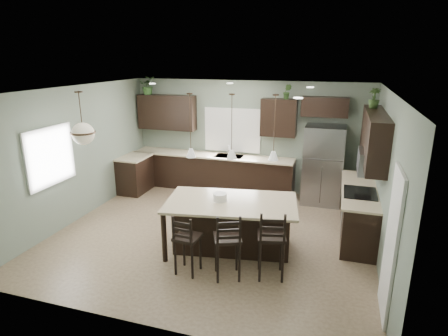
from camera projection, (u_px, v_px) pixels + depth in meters
ground at (213, 233)px, 7.40m from camera, size 6.00×6.00×0.00m
pantry_door at (391, 245)px, 4.84m from camera, size 0.04×0.82×2.04m
window_back at (233, 130)px, 9.57m from camera, size 1.35×0.02×1.00m
window_left at (50, 156)px, 7.07m from camera, size 0.02×1.10×1.00m
left_return_cabs at (135, 175)px, 9.60m from camera, size 0.60×0.90×0.90m
left_return_countertop at (134, 157)px, 9.45m from camera, size 0.66×0.96×0.04m
back_lower_cabs at (213, 173)px, 9.75m from camera, size 4.20×0.60×0.90m
back_countertop at (212, 155)px, 9.60m from camera, size 4.20×0.66×0.04m
sink_inset at (229, 156)px, 9.47m from camera, size 0.70×0.45×0.01m
faucet at (229, 151)px, 9.40m from camera, size 0.02×0.02×0.28m
back_upper_left at (167, 112)px, 9.81m from camera, size 1.55×0.34×0.90m
back_upper_right at (279, 118)px, 8.97m from camera, size 0.85×0.34×0.90m
fridge_header at (325, 107)px, 8.58m from camera, size 1.05×0.34×0.45m
right_lower_cabs at (358, 212)px, 7.30m from camera, size 0.60×2.35×0.90m
right_countertop at (360, 189)px, 7.17m from camera, size 0.66×2.35×0.04m
cooktop at (360, 193)px, 6.91m from camera, size 0.58×0.75×0.02m
wall_oven_front at (342, 215)px, 7.14m from camera, size 0.01×0.72×0.60m
right_upper_cabs at (374, 137)px, 6.83m from camera, size 0.34×2.35×0.90m
microwave at (370, 162)px, 6.71m from camera, size 0.40×0.75×0.40m
refrigerator at (323, 165)px, 8.73m from camera, size 0.90×0.74×1.85m
kitchen_island at (231, 226)px, 6.69m from camera, size 2.45×1.64×0.92m
serving_dish at (220, 197)px, 6.56m from camera, size 0.24×0.24×0.14m
bar_stool_left at (188, 244)px, 5.94m from camera, size 0.41×0.41×1.02m
bar_stool_center at (228, 245)px, 5.80m from camera, size 0.54×0.54×1.12m
bar_stool_right at (271, 243)px, 5.81m from camera, size 0.52×0.52×1.16m
pendant_left at (190, 126)px, 6.26m from camera, size 0.17×0.17×1.10m
pendant_center at (232, 127)px, 6.17m from camera, size 0.17×0.17×1.10m
pendant_right at (274, 128)px, 6.08m from camera, size 0.17×0.17×1.10m
chandelier at (81, 118)px, 6.55m from camera, size 0.44×0.44×0.95m
plant_back_left at (148, 85)px, 9.73m from camera, size 0.53×0.50×0.46m
plant_back_right at (287, 92)px, 8.71m from camera, size 0.21×0.17×0.35m
plant_right_wall at (374, 98)px, 7.20m from camera, size 0.28×0.28×0.39m
room_shell at (212, 150)px, 6.91m from camera, size 6.00×6.00×6.00m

